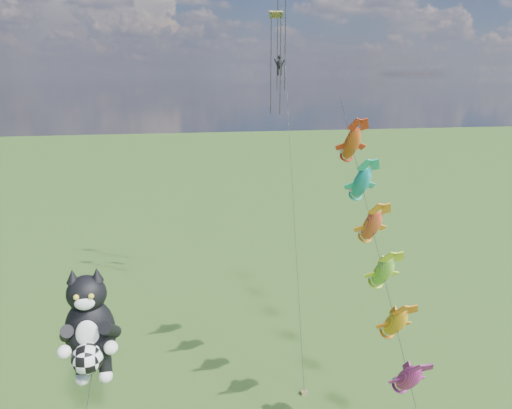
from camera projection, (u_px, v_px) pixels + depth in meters
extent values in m
ellipsoid|color=black|center=(91.00, 332.00, 22.30)|extent=(2.78, 2.58, 3.24)
ellipsoid|color=black|center=(87.00, 294.00, 21.72)|extent=(2.21, 2.13, 1.64)
cone|color=black|center=(72.00, 276.00, 21.41)|extent=(0.75, 0.75, 0.61)
cone|color=black|center=(97.00, 274.00, 21.59)|extent=(0.75, 0.75, 0.61)
ellipsoid|color=white|center=(85.00, 303.00, 21.13)|extent=(0.95, 0.74, 0.59)
ellipsoid|color=white|center=(88.00, 335.00, 21.50)|extent=(1.08, 0.76, 1.34)
sphere|color=gold|center=(76.00, 297.00, 20.92)|extent=(0.24, 0.24, 0.24)
sphere|color=gold|center=(91.00, 296.00, 21.03)|extent=(0.24, 0.24, 0.24)
sphere|color=white|center=(64.00, 352.00, 21.18)|extent=(0.61, 0.61, 0.61)
sphere|color=white|center=(111.00, 348.00, 21.52)|extent=(0.61, 0.61, 0.61)
sphere|color=white|center=(83.00, 378.00, 22.62)|extent=(0.65, 0.65, 0.65)
sphere|color=white|center=(106.00, 376.00, 22.80)|extent=(0.65, 0.65, 0.65)
sphere|color=white|center=(87.00, 359.00, 21.13)|extent=(1.32, 1.32, 1.32)
cylinder|color=black|center=(383.00, 274.00, 26.28)|extent=(0.09, 15.83, 18.13)
ellipsoid|color=#D83387|center=(409.00, 378.00, 23.98)|extent=(0.90, 2.43, 2.59)
ellipsoid|color=yellow|center=(395.00, 322.00, 25.15)|extent=(0.90, 2.43, 2.59)
ellipsoid|color=green|center=(383.00, 272.00, 26.32)|extent=(0.90, 2.43, 2.59)
ellipsoid|color=red|center=(372.00, 225.00, 27.49)|extent=(0.90, 2.43, 2.59)
ellipsoid|color=#1991BF|center=(361.00, 183.00, 28.66)|extent=(0.90, 2.43, 2.59)
ellipsoid|color=orange|center=(352.00, 144.00, 29.83)|extent=(0.90, 2.43, 2.59)
cube|color=brown|center=(304.00, 393.00, 31.16)|extent=(0.40, 0.30, 0.22)
cylinder|color=black|center=(291.00, 171.00, 36.25)|extent=(2.23, 16.95, 24.80)
cube|color=#11A323|center=(276.00, 14.00, 38.62)|extent=(1.16, 0.74, 0.53)
cylinder|color=black|center=(271.00, 66.00, 39.54)|extent=(0.08, 0.08, 7.79)
cylinder|color=black|center=(280.00, 67.00, 39.67)|extent=(0.08, 0.08, 7.79)
cylinder|color=black|center=(278.00, 44.00, 42.08)|extent=(0.08, 0.08, 8.03)
cylinder|color=black|center=(285.00, 44.00, 42.19)|extent=(0.08, 0.08, 8.03)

